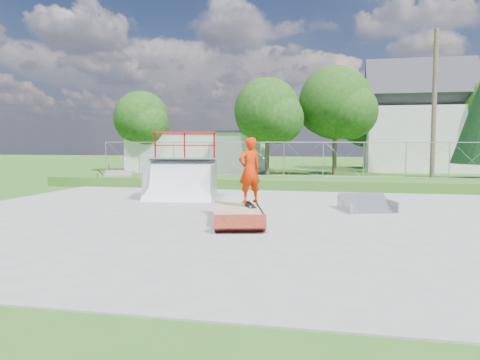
{
  "coord_description": "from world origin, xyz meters",
  "views": [
    {
      "loc": [
        2.73,
        -13.58,
        2.31
      ],
      "look_at": [
        -0.29,
        0.85,
        1.1
      ],
      "focal_mm": 35.0,
      "sensor_mm": 36.0,
      "label": 1
    }
  ],
  "objects_px": {
    "grind_box": "(237,214)",
    "quarter_pipe": "(180,166)",
    "skater": "(250,173)",
    "flat_bank_ramp": "(367,204)"
  },
  "relations": [
    {
      "from": "flat_bank_ramp",
      "to": "quarter_pipe",
      "type": "bearing_deg",
      "value": 151.58
    },
    {
      "from": "quarter_pipe",
      "to": "skater",
      "type": "relative_size",
      "value": 1.41
    },
    {
      "from": "grind_box",
      "to": "flat_bank_ramp",
      "type": "xyz_separation_m",
      "value": [
        3.86,
        2.71,
        0.04
      ]
    },
    {
      "from": "grind_box",
      "to": "quarter_pipe",
      "type": "bearing_deg",
      "value": 112.07
    },
    {
      "from": "grind_box",
      "to": "quarter_pipe",
      "type": "relative_size",
      "value": 1.1
    },
    {
      "from": "flat_bank_ramp",
      "to": "skater",
      "type": "bearing_deg",
      "value": -158.79
    },
    {
      "from": "grind_box",
      "to": "skater",
      "type": "distance_m",
      "value": 1.26
    },
    {
      "from": "grind_box",
      "to": "skater",
      "type": "height_order",
      "value": "skater"
    },
    {
      "from": "skater",
      "to": "grind_box",
      "type": "bearing_deg",
      "value": -17.88
    },
    {
      "from": "flat_bank_ramp",
      "to": "skater",
      "type": "height_order",
      "value": "skater"
    }
  ]
}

